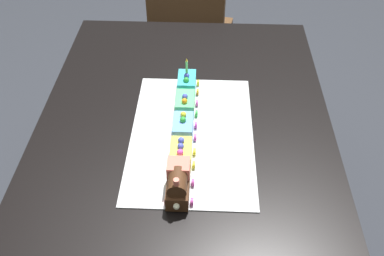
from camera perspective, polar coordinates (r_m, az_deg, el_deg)
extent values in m
plane|color=#2D3038|center=(2.01, -0.82, -15.52)|extent=(8.00, 8.00, 0.00)
cube|color=black|center=(1.44, -1.10, -0.43)|extent=(1.40, 1.00, 0.03)
cube|color=black|center=(2.20, 11.55, 3.82)|extent=(0.07, 0.07, 0.71)
cube|color=black|center=(2.22, -11.46, 4.43)|extent=(0.07, 0.07, 0.71)
cube|color=brown|center=(2.49, 0.12, 12.43)|extent=(0.46, 0.46, 0.04)
cube|color=brown|center=(2.23, -0.91, 14.95)|extent=(0.11, 0.40, 0.40)
cube|color=brown|center=(2.73, 4.43, 9.64)|extent=(0.04, 0.04, 0.42)
cube|color=brown|center=(2.79, -2.58, 10.50)|extent=(0.04, 0.04, 0.42)
cube|color=brown|center=(2.46, 3.13, 5.36)|extent=(0.04, 0.04, 0.42)
cube|color=brown|center=(2.52, -4.53, 6.39)|extent=(0.04, 0.04, 0.42)
cube|color=silver|center=(1.40, 0.00, -0.95)|extent=(0.60, 0.40, 0.00)
cube|color=#472816|center=(1.22, -1.65, -8.05)|extent=(0.12, 0.06, 0.05)
cylinder|color=#472816|center=(1.17, -1.74, -7.30)|extent=(0.07, 0.05, 0.05)
cube|color=#F27260|center=(1.20, -1.59, -5.38)|extent=(0.06, 0.06, 0.04)
cylinder|color=#F27260|center=(1.13, -1.86, -7.40)|extent=(0.02, 0.02, 0.03)
sphere|color=#F4EFCC|center=(1.17, -1.87, -10.44)|extent=(0.02, 0.02, 0.02)
cylinder|color=#D84CB2|center=(1.21, -0.01, -9.81)|extent=(0.02, 0.01, 0.02)
cylinder|color=#D84CB2|center=(1.25, 0.12, -7.29)|extent=(0.02, 0.01, 0.02)
cylinder|color=red|center=(1.21, -3.46, -9.68)|extent=(0.02, 0.01, 0.02)
cylinder|color=orange|center=(1.25, -3.19, -7.17)|extent=(0.02, 0.01, 0.02)
cube|color=#F4E04C|center=(1.30, -1.29, -3.49)|extent=(0.10, 0.06, 0.06)
cylinder|color=yellow|center=(1.29, 0.25, -4.94)|extent=(0.02, 0.01, 0.02)
cylinder|color=yellow|center=(1.33, 0.34, -3.18)|extent=(0.02, 0.01, 0.02)
cylinder|color=red|center=(1.30, -2.94, -4.84)|extent=(0.02, 0.01, 0.02)
cylinder|color=#4C59D8|center=(1.34, -2.75, -3.08)|extent=(0.02, 0.01, 0.02)
sphere|color=#D84CB2|center=(1.26, -1.38, -3.26)|extent=(0.02, 0.02, 0.02)
sphere|color=#4C59D8|center=(1.30, -1.25, -1.65)|extent=(0.02, 0.02, 0.02)
sphere|color=#4C59D8|center=(1.28, -1.31, -2.45)|extent=(0.02, 0.02, 0.02)
cube|color=#669EEA|center=(1.39, -1.01, 0.07)|extent=(0.10, 0.06, 0.06)
cylinder|color=#D84CB2|center=(1.38, 0.44, -1.27)|extent=(0.02, 0.01, 0.02)
cylinder|color=#D84CB2|center=(1.42, 0.52, 0.29)|extent=(0.02, 0.01, 0.02)
cylinder|color=#D84CB2|center=(1.38, -2.55, -1.19)|extent=(0.02, 0.01, 0.02)
cylinder|color=#4C59D8|center=(1.42, -2.39, 0.37)|extent=(0.02, 0.01, 0.02)
sphere|color=green|center=(1.36, -1.02, 1.11)|extent=(0.02, 0.02, 0.02)
sphere|color=yellow|center=(1.38, -0.97, 1.81)|extent=(0.02, 0.02, 0.02)
cube|color=#59CC7A|center=(1.47, -0.75, 3.21)|extent=(0.10, 0.06, 0.06)
cylinder|color=green|center=(1.46, 0.61, 1.97)|extent=(0.02, 0.01, 0.02)
cylinder|color=#D84CB2|center=(1.50, 0.68, 3.36)|extent=(0.02, 0.01, 0.02)
cylinder|color=orange|center=(1.47, -2.21, 2.05)|extent=(0.02, 0.01, 0.02)
cylinder|color=red|center=(1.51, -2.06, 3.43)|extent=(0.02, 0.01, 0.02)
sphere|color=#4C59D8|center=(1.45, -0.77, 4.24)|extent=(0.02, 0.02, 0.02)
sphere|color=orange|center=(1.43, -0.82, 3.61)|extent=(0.02, 0.02, 0.02)
cube|color=#38B7C6|center=(1.57, -0.53, 6.00)|extent=(0.10, 0.06, 0.06)
cylinder|color=orange|center=(1.55, 0.75, 4.85)|extent=(0.02, 0.01, 0.02)
cylinder|color=yellow|center=(1.60, 0.82, 6.08)|extent=(0.02, 0.01, 0.02)
cylinder|color=#D84CB2|center=(1.56, -1.91, 4.91)|extent=(0.02, 0.01, 0.02)
cylinder|color=yellow|center=(1.60, -1.77, 6.14)|extent=(0.02, 0.01, 0.02)
sphere|color=#4C59D8|center=(1.54, -0.54, 7.00)|extent=(0.02, 0.02, 0.02)
sphere|color=green|center=(1.52, -0.59, 6.44)|extent=(0.02, 0.02, 0.02)
cylinder|color=#66D872|center=(1.53, -0.54, 8.16)|extent=(0.01, 0.01, 0.05)
cone|color=yellow|center=(1.51, -0.55, 9.12)|extent=(0.01, 0.01, 0.01)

